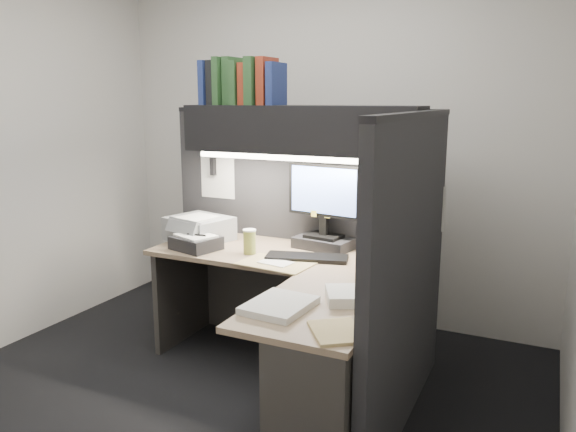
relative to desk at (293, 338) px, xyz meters
The scene contains 21 objects.
floor 0.61m from the desk, behind, with size 3.50×3.50×0.00m, color black.
wall_back 1.81m from the desk, 105.82° to the left, with size 3.50×0.04×2.70m, color silver.
partition_back 1.07m from the desk, 113.00° to the left, with size 1.90×0.06×1.60m, color black.
partition_right 0.68m from the desk, 18.19° to the left, with size 0.06×1.50×1.60m, color black.
desk is the anchor object (origin of this frame).
overhead_shelf 1.33m from the desk, 111.79° to the left, with size 1.55×0.34×0.30m, color black.
task_light_tube 1.12m from the desk, 116.16° to the left, with size 0.04×0.04×1.32m, color white.
monitor 0.94m from the desk, 100.35° to the left, with size 0.51×0.28×0.56m.
keyboard 0.59m from the desk, 105.56° to the left, with size 0.50×0.17×0.02m, color black.
mousepad 0.68m from the desk, 60.38° to the left, with size 0.21×0.19×0.00m, color #1C419B.
mouse 0.68m from the desk, 58.30° to the left, with size 0.06×0.10×0.04m, color black.
telephone 0.91m from the desk, 66.80° to the left, with size 0.21×0.22×0.09m, color beige.
coffee_cup 0.78m from the desk, 138.58° to the left, with size 0.08×0.08×0.15m, color gold.
printer 1.24m from the desk, 148.42° to the left, with size 0.40×0.34×0.16m, color gray.
notebook_stack 1.02m from the desk, 155.73° to the left, with size 0.28×0.24×0.09m, color black.
open_folder 0.51m from the desk, 129.31° to the left, with size 0.42×0.28×0.01m, color tan.
paper_stack_a 0.48m from the desk, 10.38° to the right, with size 0.27×0.23×0.05m, color white.
paper_stack_b 0.45m from the desk, 76.61° to the right, with size 0.27×0.33×0.03m, color white.
manila_stack 0.69m from the desk, 48.29° to the right, with size 0.20×0.25×0.01m, color tan.
binder_row 1.71m from the desk, 133.94° to the left, with size 0.55×0.25×0.31m.
pinned_papers 0.83m from the desk, 90.40° to the left, with size 1.76×1.31×0.51m.
Camera 1 is at (1.60, -2.53, 1.69)m, focal length 35.00 mm.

